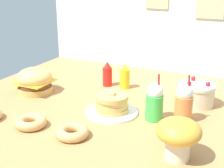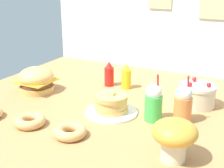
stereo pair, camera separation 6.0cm
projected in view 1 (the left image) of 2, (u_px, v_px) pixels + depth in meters
name	position (u px, v px, depth m)	size (l,w,h in m)	color
ground_plane	(96.00, 113.00, 1.97)	(1.98, 2.08, 0.02)	#B27F4C
back_wall	(154.00, 11.00, 2.68)	(1.98, 0.04, 1.01)	silver
burger	(35.00, 81.00, 2.26)	(0.25, 0.25, 0.18)	#DBA859
pancake_stack	(112.00, 105.00, 1.93)	(0.32, 0.32, 0.14)	white
layer_cake	(196.00, 94.00, 2.04)	(0.24, 0.24, 0.17)	beige
ketchup_bottle	(107.00, 75.00, 2.39)	(0.07, 0.07, 0.19)	red
mustard_bottle	(125.00, 77.00, 2.34)	(0.07, 0.07, 0.19)	yellow
cream_soda_cup	(154.00, 102.00, 1.82)	(0.10, 0.10, 0.29)	green
orange_float_cup	(184.00, 103.00, 1.81)	(0.10, 0.10, 0.29)	orange
donut_chocolate	(31.00, 122.00, 1.76)	(0.18, 0.18, 0.05)	tan
donut_vanilla	(72.00, 132.00, 1.65)	(0.18, 0.18, 0.05)	tan
mushroom_stool	(178.00, 135.00, 1.43)	(0.21, 0.21, 0.20)	beige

